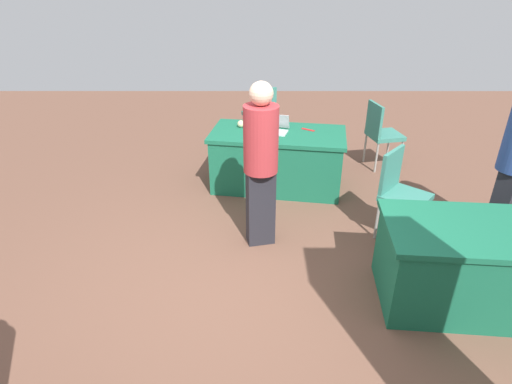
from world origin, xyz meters
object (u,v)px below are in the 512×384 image
chair_tucked_right (381,131)px  yarn_ball (241,124)px  table_foreground (277,159)px  person_attendee_standing (261,159)px  chair_tucked_left (261,112)px  chair_near_front (400,189)px  laptop_silver (275,129)px  scissors_red (308,130)px  table_back_left (491,267)px

chair_tucked_right → yarn_ball: (1.99, 0.44, 0.25)m
table_foreground → person_attendee_standing: person_attendee_standing is taller
chair_tucked_left → chair_tucked_right: bearing=-51.7°
person_attendee_standing → chair_near_front: bearing=172.2°
chair_near_front → chair_tucked_left: chair_near_front is taller
person_attendee_standing → laptop_silver: (-0.20, -1.36, -0.16)m
chair_tucked_left → person_attendee_standing: person_attendee_standing is taller
chair_tucked_right → scissors_red: (1.12, 0.55, 0.21)m
chair_tucked_right → yarn_ball: size_ratio=10.26×
chair_tucked_right → laptop_silver: laptop_silver is taller
table_back_left → chair_tucked_left: 4.27m
person_attendee_standing → scissors_red: bearing=-126.5°
scissors_red → chair_tucked_left: bearing=146.7°
table_foreground → scissors_red: 0.56m
table_foreground → table_back_left: (-1.70, 2.27, 0.00)m
table_back_left → chair_tucked_right: chair_tucked_right is taller
table_foreground → chair_tucked_left: chair_tucked_left is taller
table_foreground → chair_tucked_left: (0.21, -1.55, 0.17)m
table_back_left → scissors_red: 2.73m
chair_near_front → person_attendee_standing: person_attendee_standing is taller
person_attendee_standing → table_back_left: bearing=141.4°
person_attendee_standing → laptop_silver: bearing=-110.9°
chair_near_front → chair_tucked_left: 3.10m
yarn_ball → scissors_red: size_ratio=0.52×
yarn_ball → laptop_silver: bearing=159.6°
table_back_left → chair_tucked_left: chair_tucked_left is taller
chair_near_front → laptop_silver: 1.78m
scissors_red → table_back_left: bearing=-26.7°
table_back_left → chair_near_front: 1.18m
table_back_left → yarn_ball: (2.19, -2.47, 0.43)m
chair_near_front → laptop_silver: bearing=-92.9°
table_back_left → person_attendee_standing: size_ratio=1.11×
chair_near_front → chair_tucked_right: size_ratio=1.01×
yarn_ball → scissors_red: yarn_ball is taller
table_back_left → yarn_ball: yarn_ball is taller
chair_near_front → scissors_red: bearing=-105.8°
chair_tucked_left → yarn_ball: chair_tucked_left is taller
table_back_left → chair_tucked_right: size_ratio=1.99×
chair_tucked_left → yarn_ball: bearing=-125.3°
table_foreground → chair_tucked_right: size_ratio=1.90×
table_foreground → scissors_red: (-0.39, -0.09, 0.38)m
table_back_left → person_attendee_standing: (1.94, -0.95, 0.58)m
table_foreground → laptop_silver: 0.42m
yarn_ball → table_back_left: bearing=131.5°
chair_tucked_right → person_attendee_standing: size_ratio=0.56×
chair_tucked_left → person_attendee_standing: size_ratio=0.56×
chair_tucked_left → yarn_ball: (0.27, 1.35, 0.25)m
table_foreground → scissors_red: size_ratio=10.17×
person_attendee_standing → laptop_silver: person_attendee_standing is taller
laptop_silver → yarn_ball: laptop_silver is taller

